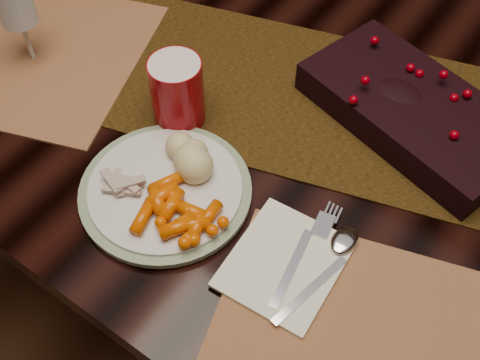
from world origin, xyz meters
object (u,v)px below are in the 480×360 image
Objects in this scene: mashed_potatoes at (185,159)px; napkin at (285,263)px; turkey_shreds at (120,185)px; centerpiece at (414,107)px; dinner_plate at (165,190)px; wine_glass at (20,19)px; placemat_main at (378,351)px; baby_carrots at (177,211)px; red_cup at (177,92)px; dining_table at (294,215)px.

mashed_potatoes is 0.20m from napkin.
turkey_shreds is 0.43× the size of napkin.
centerpiece is 1.38× the size of dinner_plate.
centerpiece is 0.33m from napkin.
turkey_shreds is 0.35m from wine_glass.
mashed_potatoes reaches higher than placemat_main.
napkin is at bearing 10.25° from baby_carrots.
wine_glass reaches higher than centerpiece.
turkey_shreds is 0.25m from napkin.
placemat_main is 5.94× the size of turkey_shreds.
dinner_plate is 2.78× the size of mashed_potatoes.
wine_glass reaches higher than red_cup.
baby_carrots reaches higher than turkey_shreds.
mashed_potatoes is at bearing 55.89° from turkey_shreds.
wine_glass is at bearing -172.95° from red_cup.
red_cup is at bearing 7.05° from wine_glass.
dining_table is 11.36× the size of napkin.
mashed_potatoes is at bearing 119.96° from baby_carrots.
wine_glass reaches higher than dining_table.
turkey_shreds is at bearing 164.24° from placemat_main.
baby_carrots reaches higher than dinner_plate.
dinner_plate is at bearing -124.30° from centerpiece.
centerpiece is (0.16, 0.02, 0.41)m from dining_table.
wine_glass is (-0.41, 0.12, 0.05)m from baby_carrots.
red_cup is (-0.43, 0.16, 0.06)m from placemat_main.
red_cup is (-0.08, 0.13, 0.05)m from dinner_plate.
placemat_main is 0.40m from turkey_shreds.
red_cup is (-0.30, -0.20, 0.02)m from centerpiece.
wine_glass is at bearing -153.45° from dining_table.
wine_glass is (-0.32, 0.13, 0.06)m from turkey_shreds.
dining_table is 16.64× the size of baby_carrots.
baby_carrots is at bearing -31.60° from dinner_plate.
centerpiece is at bearing 93.64° from placemat_main.
dining_table is 0.44m from centerpiece.
red_cup reaches higher than dining_table.
centerpiece is 3.84× the size of mashed_potatoes.
turkey_shreds is (-0.27, -0.36, -0.01)m from centerpiece.
centerpiece is 0.38m from placemat_main.
centerpiece is 0.40m from dinner_plate.
centerpiece is at bearing 53.33° from turkey_shreds.
napkin is at bearing 151.30° from placemat_main.
red_cup is at bearing -146.06° from centerpiece.
dining_table is 10.83× the size of wine_glass.
wine_glass reaches higher than napkin.
baby_carrots is at bearing -60.04° from mashed_potatoes.
baby_carrots is at bearing -116.72° from centerpiece.
placemat_main is at bearing -69.81° from centerpiece.
placemat_main is 1.64× the size of dinner_plate.
dining_table is 26.59× the size of turkey_shreds.
baby_carrots is at bearing -92.35° from dining_table.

